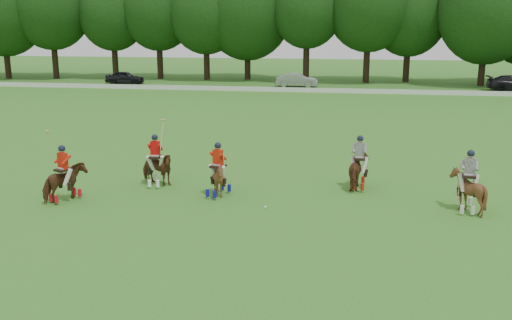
% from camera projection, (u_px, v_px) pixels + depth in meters
% --- Properties ---
extents(ground, '(180.00, 180.00, 0.00)m').
position_uv_depth(ground, '(187.00, 231.00, 18.31)').
color(ground, '#346F1F').
rests_on(ground, ground).
extents(tree_line, '(117.98, 14.32, 14.75)m').
position_uv_depth(tree_line, '(310.00, 6.00, 62.40)').
color(tree_line, black).
rests_on(tree_line, ground).
extents(boundary_rail, '(120.00, 0.10, 0.44)m').
position_uv_depth(boundary_rail, '(298.00, 90.00, 54.69)').
color(boundary_rail, white).
rests_on(boundary_rail, ground).
extents(car_left, '(4.29, 2.13, 1.41)m').
position_uv_depth(car_left, '(125.00, 77.00, 61.97)').
color(car_left, black).
rests_on(car_left, ground).
extents(car_mid, '(4.26, 1.50, 1.40)m').
position_uv_depth(car_mid, '(297.00, 80.00, 58.98)').
color(car_mid, '#9B9BA0').
rests_on(car_mid, ground).
extents(polo_red_a, '(1.42, 1.81, 2.67)m').
position_uv_depth(polo_red_a, '(64.00, 181.00, 21.20)').
color(polo_red_a, '#462812').
rests_on(polo_red_a, ground).
extents(polo_red_b, '(1.50, 1.32, 2.67)m').
position_uv_depth(polo_red_b, '(156.00, 168.00, 23.24)').
color(polo_red_b, '#462812').
rests_on(polo_red_b, ground).
extents(polo_red_c, '(1.48, 1.56, 2.11)m').
position_uv_depth(polo_red_c, '(218.00, 177.00, 21.80)').
color(polo_red_c, '#462812').
rests_on(polo_red_c, ground).
extents(polo_stripe_a, '(1.07, 1.74, 2.17)m').
position_uv_depth(polo_stripe_a, '(359.00, 170.00, 22.80)').
color(polo_stripe_a, '#462812').
rests_on(polo_stripe_a, ground).
extents(polo_stripe_b, '(1.34, 1.48, 2.21)m').
position_uv_depth(polo_stripe_b, '(468.00, 190.00, 20.04)').
color(polo_stripe_b, '#462812').
rests_on(polo_stripe_b, ground).
extents(polo_ball, '(0.09, 0.09, 0.09)m').
position_uv_depth(polo_ball, '(265.00, 207.00, 20.52)').
color(polo_ball, white).
rests_on(polo_ball, ground).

